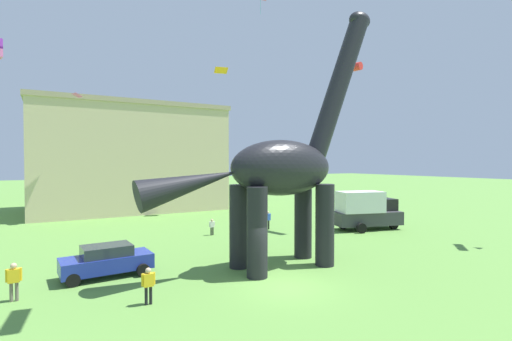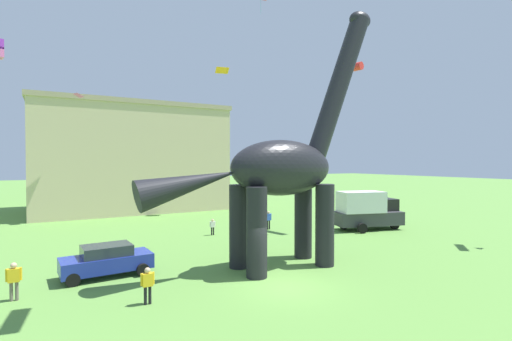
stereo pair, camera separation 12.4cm
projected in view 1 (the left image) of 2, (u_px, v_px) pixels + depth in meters
The scene contains 12 objects.
ground_plane at pixel (285, 286), 16.80m from camera, with size 240.00×240.00×0.00m, color #5B8E3D.
dinosaur_sculpture at pixel (281, 168), 19.80m from camera, with size 14.09×2.98×14.73m.
parked_sedan_left at pixel (107, 260), 18.18m from camera, with size 4.31×2.05×1.55m.
parked_box_truck at pixel (366, 210), 30.80m from camera, with size 5.96×3.55×3.20m.
person_photographer at pixel (212, 225), 28.40m from camera, with size 0.47×0.21×1.25m.
person_watching_child at pixel (148, 282), 14.59m from camera, with size 0.55×0.24×1.47m.
person_strolling_adult at pixel (268, 218), 30.81m from camera, with size 0.58×0.25×1.54m.
person_vendor_side at pixel (14, 278), 14.93m from camera, with size 0.58×0.26×1.56m.
kite_trailing at pixel (77, 95), 33.96m from camera, with size 0.93×1.10×0.29m.
kite_mid_left at pixel (221, 70), 39.58m from camera, with size 1.58×1.26×0.47m.
kite_mid_center at pixel (347, 68), 30.05m from camera, with size 2.21×2.39×0.68m.
background_building_block at pixel (128, 158), 44.26m from camera, with size 20.90×13.45×12.20m.
Camera 1 is at (-9.38, -13.84, 5.65)m, focal length 25.96 mm.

